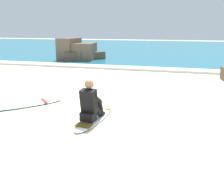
{
  "coord_description": "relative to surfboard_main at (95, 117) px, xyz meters",
  "views": [
    {
      "loc": [
        1.81,
        -5.1,
        2.15
      ],
      "look_at": [
        -0.1,
        1.58,
        0.55
      ],
      "focal_mm": 40.73,
      "sensor_mm": 36.0,
      "label": 1
    }
  ],
  "objects": [
    {
      "name": "ground_plane",
      "position": [
        0.19,
        -0.38,
        -0.04
      ],
      "size": [
        80.0,
        80.0,
        0.0
      ],
      "primitive_type": "plane",
      "color": "beige"
    },
    {
      "name": "sea",
      "position": [
        0.19,
        21.16,
        0.01
      ],
      "size": [
        80.0,
        28.0,
        0.1
      ],
      "primitive_type": "cube",
      "color": "teal",
      "rests_on": "ground"
    },
    {
      "name": "breaking_foam",
      "position": [
        0.19,
        7.46,
        0.02
      ],
      "size": [
        80.0,
        0.9,
        0.11
      ],
      "primitive_type": "cube",
      "color": "white",
      "rests_on": "ground"
    },
    {
      "name": "surfboard_main",
      "position": [
        0.0,
        0.0,
        0.0
      ],
      "size": [
        0.58,
        2.07,
        0.08
      ],
      "color": "silver",
      "rests_on": "ground"
    },
    {
      "name": "surfer_seated",
      "position": [
        0.0,
        -0.26,
        0.4
      ],
      "size": [
        0.42,
        0.73,
        0.95
      ],
      "color": "black",
      "rests_on": "surfboard_main"
    },
    {
      "name": "surfboard_spare_near",
      "position": [
        -2.3,
        0.31,
        -0.0
      ],
      "size": [
        2.01,
        2.07,
        0.08
      ],
      "color": "#9ED1E5",
      "rests_on": "ground"
    },
    {
      "name": "rock_outcrop_distant",
      "position": [
        -4.53,
        9.81,
        0.5
      ],
      "size": [
        2.77,
        2.8,
        1.47
      ],
      "color": "brown",
      "rests_on": "ground"
    }
  ]
}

